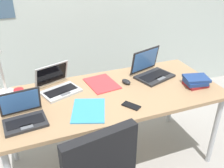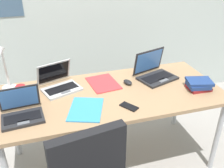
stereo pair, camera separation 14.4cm
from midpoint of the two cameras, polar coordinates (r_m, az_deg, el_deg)
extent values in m
plane|color=gray|center=(2.50, 1.72, -16.79)|extent=(12.00, 12.00, 0.00)
cube|color=#9E7A56|center=(2.05, 2.00, -2.37)|extent=(1.80, 0.80, 0.03)
cylinder|color=#B2B5BA|center=(2.41, 24.34, -10.81)|extent=(0.04, 0.04, 0.71)
cylinder|color=#B2B5BA|center=(2.48, -19.84, -8.61)|extent=(0.04, 0.04, 0.71)
cylinder|color=#B2B5BA|center=(2.84, 15.95, -2.86)|extent=(0.04, 0.04, 0.71)
cylinder|color=white|center=(2.24, -20.46, -0.83)|extent=(0.12, 0.12, 0.02)
cylinder|color=white|center=(2.17, -21.24, 3.28)|extent=(0.02, 0.02, 0.34)
cylinder|color=white|center=(2.07, -22.10, 7.10)|extent=(0.01, 0.08, 0.01)
cone|color=white|center=(2.03, -22.16, 6.71)|extent=(0.07, 0.09, 0.09)
cube|color=#B7BABC|center=(2.10, -9.35, -1.29)|extent=(0.34, 0.29, 0.02)
cube|color=black|center=(2.09, -9.38, -1.02)|extent=(0.28, 0.19, 0.00)
cube|color=#595B60|center=(2.04, -8.52, -1.75)|extent=(0.09, 0.07, 0.00)
cube|color=#B7BABC|center=(2.15, -11.19, 2.56)|extent=(0.30, 0.16, 0.20)
cube|color=black|center=(2.15, -11.13, 2.55)|extent=(0.27, 0.14, 0.16)
cube|color=#232326|center=(2.30, 11.98, 1.26)|extent=(0.38, 0.31, 0.02)
cube|color=black|center=(2.30, 12.01, 1.52)|extent=(0.31, 0.21, 0.00)
cube|color=#595B60|center=(2.25, 13.32, 0.83)|extent=(0.10, 0.07, 0.00)
cube|color=#232326|center=(2.33, 10.01, 5.09)|extent=(0.32, 0.14, 0.22)
cube|color=#3F72BF|center=(2.33, 10.11, 5.07)|extent=(0.29, 0.12, 0.19)
cube|color=#232326|center=(1.81, -17.37, -7.55)|extent=(0.29, 0.21, 0.02)
cube|color=black|center=(1.81, -17.42, -7.25)|extent=(0.25, 0.13, 0.00)
cube|color=#595B60|center=(1.76, -17.19, -8.36)|extent=(0.08, 0.05, 0.00)
cube|color=#232326|center=(1.85, -18.21, -3.02)|extent=(0.28, 0.07, 0.19)
cube|color=#3F72BF|center=(1.85, -18.20, -3.07)|extent=(0.25, 0.06, 0.16)
ellipsoid|color=black|center=(2.18, 5.46, 0.37)|extent=(0.08, 0.11, 0.03)
cube|color=black|center=(1.87, 6.08, -5.15)|extent=(0.13, 0.15, 0.01)
cube|color=maroon|center=(2.24, 20.72, -0.80)|extent=(0.18, 0.15, 0.02)
cube|color=navy|center=(2.22, 20.72, -0.26)|extent=(0.19, 0.17, 0.03)
cube|color=navy|center=(2.22, 20.94, 0.50)|extent=(0.23, 0.20, 0.02)
cube|color=red|center=(2.18, -0.11, 0.17)|extent=(0.26, 0.33, 0.01)
cube|color=#338CC6|center=(1.84, -3.68, -5.75)|extent=(0.32, 0.37, 0.01)
cylinder|color=#B21E23|center=(2.09, -18.04, -1.49)|extent=(0.08, 0.08, 0.09)
torus|color=#B21E23|center=(2.08, -16.70, -1.20)|extent=(0.05, 0.01, 0.05)
cube|color=black|center=(1.43, -2.22, -18.52)|extent=(0.42, 0.12, 0.48)
camera|label=1|loc=(0.07, -87.95, 1.11)|focal=40.43mm
camera|label=2|loc=(0.07, 92.05, -1.11)|focal=40.43mm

